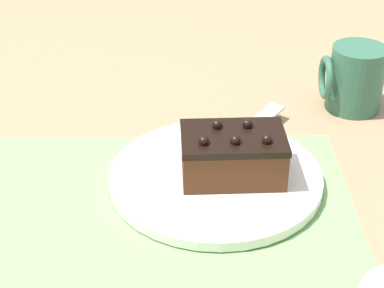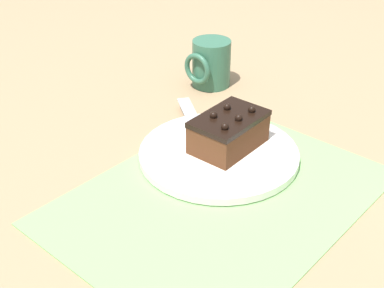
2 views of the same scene
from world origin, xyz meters
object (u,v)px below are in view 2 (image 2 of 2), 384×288
at_px(chocolate_cake, 229,131).
at_px(serving_knife, 201,135).
at_px(coffee_mug, 210,63).
at_px(cake_plate, 219,154).

distance_m(chocolate_cake, serving_knife, 0.06).
bearing_deg(serving_knife, coffee_mug, 71.81).
relative_size(cake_plate, chocolate_cake, 2.07).
bearing_deg(serving_knife, cake_plate, -68.66).
relative_size(serving_knife, coffee_mug, 1.98).
height_order(chocolate_cake, coffee_mug, coffee_mug).
distance_m(chocolate_cake, coffee_mug, 0.26).
height_order(cake_plate, coffee_mug, coffee_mug).
bearing_deg(cake_plate, chocolate_cake, 169.99).
bearing_deg(coffee_mug, chocolate_cake, 45.95).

